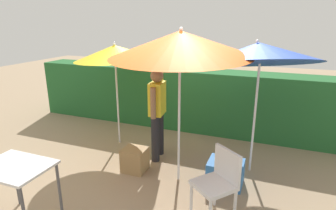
{
  "coord_description": "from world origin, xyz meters",
  "views": [
    {
      "loc": [
        1.53,
        -3.63,
        2.39
      ],
      "look_at": [
        0.0,
        0.3,
        1.1
      ],
      "focal_mm": 30.06,
      "sensor_mm": 36.0,
      "label": 1
    }
  ],
  "objects_px": {
    "person_vendor": "(157,108)",
    "cooler_box": "(225,173)",
    "umbrella_rainbow": "(258,53)",
    "chair_plastic": "(218,180)",
    "folding_table": "(16,173)",
    "umbrella_yellow": "(115,52)",
    "crate_cardboard": "(135,160)",
    "umbrella_orange": "(181,44)"
  },
  "relations": [
    {
      "from": "umbrella_rainbow",
      "to": "chair_plastic",
      "type": "relative_size",
      "value": 2.6
    },
    {
      "from": "crate_cardboard",
      "to": "folding_table",
      "type": "relative_size",
      "value": 0.48
    },
    {
      "from": "chair_plastic",
      "to": "cooler_box",
      "type": "bearing_deg",
      "value": 92.59
    },
    {
      "from": "umbrella_rainbow",
      "to": "folding_table",
      "type": "xyz_separation_m",
      "value": [
        -2.41,
        -2.29,
        -1.23
      ]
    },
    {
      "from": "person_vendor",
      "to": "crate_cardboard",
      "type": "relative_size",
      "value": 4.87
    },
    {
      "from": "chair_plastic",
      "to": "crate_cardboard",
      "type": "xyz_separation_m",
      "value": [
        -1.49,
        0.62,
        -0.32
      ]
    },
    {
      "from": "crate_cardboard",
      "to": "umbrella_yellow",
      "type": "bearing_deg",
      "value": 133.13
    },
    {
      "from": "umbrella_rainbow",
      "to": "chair_plastic",
      "type": "height_order",
      "value": "umbrella_rainbow"
    },
    {
      "from": "chair_plastic",
      "to": "umbrella_rainbow",
      "type": "bearing_deg",
      "value": 79.37
    },
    {
      "from": "cooler_box",
      "to": "folding_table",
      "type": "relative_size",
      "value": 0.65
    },
    {
      "from": "umbrella_yellow",
      "to": "cooler_box",
      "type": "distance_m",
      "value": 2.87
    },
    {
      "from": "chair_plastic",
      "to": "umbrella_yellow",
      "type": "bearing_deg",
      "value": 147.08
    },
    {
      "from": "umbrella_rainbow",
      "to": "crate_cardboard",
      "type": "relative_size",
      "value": 5.99
    },
    {
      "from": "umbrella_orange",
      "to": "cooler_box",
      "type": "bearing_deg",
      "value": 11.55
    },
    {
      "from": "cooler_box",
      "to": "folding_table",
      "type": "bearing_deg",
      "value": -140.45
    },
    {
      "from": "person_vendor",
      "to": "cooler_box",
      "type": "relative_size",
      "value": 3.64
    },
    {
      "from": "umbrella_rainbow",
      "to": "crate_cardboard",
      "type": "height_order",
      "value": "umbrella_rainbow"
    },
    {
      "from": "person_vendor",
      "to": "cooler_box",
      "type": "height_order",
      "value": "person_vendor"
    },
    {
      "from": "umbrella_rainbow",
      "to": "folding_table",
      "type": "relative_size",
      "value": 2.89
    },
    {
      "from": "umbrella_yellow",
      "to": "chair_plastic",
      "type": "bearing_deg",
      "value": -32.92
    },
    {
      "from": "umbrella_yellow",
      "to": "folding_table",
      "type": "relative_size",
      "value": 2.48
    },
    {
      "from": "person_vendor",
      "to": "cooler_box",
      "type": "bearing_deg",
      "value": -18.14
    },
    {
      "from": "umbrella_rainbow",
      "to": "umbrella_yellow",
      "type": "height_order",
      "value": "umbrella_rainbow"
    },
    {
      "from": "person_vendor",
      "to": "chair_plastic",
      "type": "relative_size",
      "value": 2.11
    },
    {
      "from": "umbrella_orange",
      "to": "folding_table",
      "type": "relative_size",
      "value": 2.87
    },
    {
      "from": "umbrella_rainbow",
      "to": "umbrella_yellow",
      "type": "xyz_separation_m",
      "value": [
        -2.54,
        0.18,
        -0.11
      ]
    },
    {
      "from": "umbrella_rainbow",
      "to": "folding_table",
      "type": "bearing_deg",
      "value": -136.4
    },
    {
      "from": "umbrella_orange",
      "to": "person_vendor",
      "type": "xyz_separation_m",
      "value": [
        -0.6,
        0.56,
        -1.14
      ]
    },
    {
      "from": "person_vendor",
      "to": "umbrella_orange",
      "type": "bearing_deg",
      "value": -43.3
    },
    {
      "from": "cooler_box",
      "to": "chair_plastic",
      "type": "bearing_deg",
      "value": -87.41
    },
    {
      "from": "chair_plastic",
      "to": "crate_cardboard",
      "type": "relative_size",
      "value": 2.31
    },
    {
      "from": "cooler_box",
      "to": "crate_cardboard",
      "type": "bearing_deg",
      "value": -174.23
    },
    {
      "from": "umbrella_yellow",
      "to": "folding_table",
      "type": "bearing_deg",
      "value": -87.09
    },
    {
      "from": "folding_table",
      "to": "crate_cardboard",
      "type": "bearing_deg",
      "value": 67.18
    },
    {
      "from": "umbrella_yellow",
      "to": "umbrella_orange",
      "type": "bearing_deg",
      "value": -28.6
    },
    {
      "from": "crate_cardboard",
      "to": "folding_table",
      "type": "height_order",
      "value": "folding_table"
    },
    {
      "from": "umbrella_orange",
      "to": "crate_cardboard",
      "type": "distance_m",
      "value": 2.03
    },
    {
      "from": "umbrella_rainbow",
      "to": "umbrella_yellow",
      "type": "bearing_deg",
      "value": 176.05
    },
    {
      "from": "person_vendor",
      "to": "crate_cardboard",
      "type": "distance_m",
      "value": 0.95
    },
    {
      "from": "person_vendor",
      "to": "folding_table",
      "type": "distance_m",
      "value": 2.35
    },
    {
      "from": "umbrella_orange",
      "to": "crate_cardboard",
      "type": "relative_size",
      "value": 5.95
    },
    {
      "from": "umbrella_orange",
      "to": "cooler_box",
      "type": "xyz_separation_m",
      "value": [
        0.69,
        0.14,
        -1.89
      ]
    }
  ]
}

